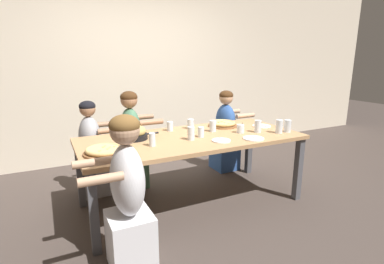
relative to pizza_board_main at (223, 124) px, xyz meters
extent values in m
plane|color=#423833|center=(-0.54, -0.27, -0.78)|extent=(18.00, 18.00, 0.00)
cube|color=beige|center=(-0.54, 1.63, 0.82)|extent=(10.00, 0.06, 3.20)
cube|color=tan|center=(-0.54, -0.27, -0.05)|extent=(2.30, 1.01, 0.04)
cube|color=#4C4C51|center=(-1.63, -0.71, -0.43)|extent=(0.07, 0.07, 0.71)
cube|color=#4C4C51|center=(0.55, -0.71, -0.43)|extent=(0.07, 0.07, 0.71)
cube|color=#4C4C51|center=(-1.63, 0.18, -0.43)|extent=(0.07, 0.07, 0.71)
cube|color=#4C4C51|center=(0.55, 0.18, -0.43)|extent=(0.07, 0.07, 0.71)
cylinder|color=brown|center=(0.00, 0.00, -0.02)|extent=(0.35, 0.35, 0.02)
torus|color=#DBB26B|center=(0.00, 0.00, 0.01)|extent=(0.31, 0.31, 0.04)
cylinder|color=#E5C675|center=(0.00, 0.00, 0.00)|extent=(0.26, 0.26, 0.03)
cylinder|color=#E5C166|center=(0.02, -0.10, 0.02)|extent=(0.02, 0.02, 0.01)
cylinder|color=#E5C166|center=(0.00, -0.04, 0.02)|extent=(0.02, 0.02, 0.01)
cylinder|color=#E5C166|center=(-0.05, 0.01, 0.02)|extent=(0.02, 0.02, 0.01)
cylinder|color=#E5C166|center=(0.00, 0.02, 0.02)|extent=(0.02, 0.02, 0.01)
cylinder|color=#E5C166|center=(0.01, 0.03, 0.02)|extent=(0.02, 0.02, 0.01)
cylinder|color=#E5C166|center=(-0.06, 0.00, 0.02)|extent=(0.02, 0.02, 0.01)
cylinder|color=brown|center=(-1.47, -0.45, -0.02)|extent=(0.36, 0.36, 0.02)
torus|color=#DBB26B|center=(-1.47, -0.45, 0.01)|extent=(0.32, 0.32, 0.03)
cylinder|color=#E5C675|center=(-1.47, -0.45, 0.00)|extent=(0.28, 0.28, 0.03)
cylinder|color=#E5C166|center=(-1.52, -0.50, 0.02)|extent=(0.02, 0.02, 0.01)
cylinder|color=#E5C166|center=(-1.45, -0.48, 0.02)|extent=(0.02, 0.02, 0.01)
cylinder|color=#E5C166|center=(-1.45, -0.38, 0.02)|extent=(0.02, 0.02, 0.01)
cylinder|color=#E5C166|center=(-1.42, -0.44, 0.02)|extent=(0.02, 0.02, 0.01)
cylinder|color=#E5C166|center=(-1.38, -0.43, 0.02)|extent=(0.02, 0.02, 0.01)
cylinder|color=#E5C166|center=(-1.44, -0.46, 0.02)|extent=(0.02, 0.02, 0.01)
cylinder|color=#E5C166|center=(-1.47, -0.41, 0.02)|extent=(0.02, 0.02, 0.01)
cylinder|color=black|center=(-1.11, -0.09, 0.00)|extent=(0.28, 0.28, 0.05)
cylinder|color=black|center=(-0.91, -0.09, 0.01)|extent=(0.12, 0.02, 0.02)
ellipsoid|color=tan|center=(-1.11, -0.09, 0.05)|extent=(0.24, 0.24, 0.13)
cylinder|color=white|center=(0.41, -0.21, -0.02)|extent=(0.22, 0.22, 0.01)
cube|color=#B7B7BC|center=(0.41, -0.21, -0.02)|extent=(0.02, 0.15, 0.01)
cylinder|color=white|center=(-0.02, -0.63, -0.02)|extent=(0.21, 0.21, 0.01)
cube|color=#B7B7BC|center=(-0.02, -0.63, -0.02)|extent=(0.08, 0.14, 0.01)
cylinder|color=white|center=(-0.36, -0.55, -0.02)|extent=(0.19, 0.19, 0.01)
cube|color=#B7B7BC|center=(-0.36, -0.55, -0.02)|extent=(0.05, 0.13, 0.01)
cylinder|color=silver|center=(0.00, -0.36, 0.02)|extent=(0.08, 0.08, 0.09)
cylinder|color=#1EA8DB|center=(0.00, -0.36, 0.00)|extent=(0.07, 0.07, 0.07)
cylinder|color=black|center=(0.02, -0.36, 0.03)|extent=(0.00, 0.01, 0.12)
cylinder|color=silver|center=(-0.24, -0.17, 0.03)|extent=(0.07, 0.07, 0.13)
cylinder|color=silver|center=(0.37, -0.55, 0.04)|extent=(0.07, 0.07, 0.15)
cylinder|color=black|center=(0.37, -0.55, 0.01)|extent=(0.07, 0.07, 0.08)
cylinder|color=silver|center=(-0.61, -0.37, 0.04)|extent=(0.07, 0.07, 0.14)
cylinder|color=silver|center=(-0.61, -0.37, 0.02)|extent=(0.06, 0.06, 0.10)
cylinder|color=silver|center=(-0.40, 0.06, 0.03)|extent=(0.08, 0.08, 0.11)
cylinder|color=black|center=(-0.40, 0.06, 0.01)|extent=(0.07, 0.07, 0.09)
cylinder|color=silver|center=(0.19, -0.42, 0.04)|extent=(0.08, 0.08, 0.14)
cylinder|color=silver|center=(-1.03, -0.41, 0.03)|extent=(0.06, 0.06, 0.13)
cylinder|color=silver|center=(-1.03, -0.41, 0.00)|extent=(0.05, 0.05, 0.07)
cylinder|color=silver|center=(-0.65, 0.07, 0.02)|extent=(0.07, 0.07, 0.11)
cylinder|color=silver|center=(0.49, -0.56, 0.04)|extent=(0.08, 0.08, 0.14)
cylinder|color=silver|center=(0.49, -0.56, 0.01)|extent=(0.07, 0.07, 0.09)
cylinder|color=silver|center=(-0.47, -0.33, 0.02)|extent=(0.07, 0.07, 0.11)
cylinder|color=silver|center=(-0.47, -0.33, 0.01)|extent=(0.06, 0.06, 0.07)
cube|color=#99999E|center=(-1.47, 0.46, -0.56)|extent=(0.32, 0.34, 0.44)
ellipsoid|color=#99999E|center=(-1.47, 0.46, -0.10)|extent=(0.24, 0.36, 0.48)
sphere|color=#9E7051|center=(-1.47, 0.46, 0.22)|extent=(0.17, 0.17, 0.17)
ellipsoid|color=black|center=(-1.47, 0.46, 0.25)|extent=(0.18, 0.18, 0.12)
cylinder|color=#9E7051|center=(-1.27, 0.63, -0.01)|extent=(0.28, 0.06, 0.06)
cylinder|color=#9E7051|center=(-1.27, 0.29, -0.01)|extent=(0.28, 0.06, 0.06)
cube|color=#477556|center=(-1.00, 0.46, -0.56)|extent=(0.32, 0.34, 0.44)
ellipsoid|color=#477556|center=(-1.00, 0.46, -0.07)|extent=(0.24, 0.36, 0.54)
sphere|color=#9E7051|center=(-1.00, 0.46, 0.29)|extent=(0.20, 0.20, 0.20)
ellipsoid|color=#422814|center=(-1.00, 0.46, 0.33)|extent=(0.20, 0.20, 0.14)
cylinder|color=#9E7051|center=(-0.80, 0.63, 0.04)|extent=(0.28, 0.06, 0.06)
cylinder|color=#9E7051|center=(-0.80, 0.29, 0.04)|extent=(0.28, 0.06, 0.06)
cube|color=#2D5193|center=(0.34, 0.46, -0.56)|extent=(0.32, 0.34, 0.44)
ellipsoid|color=#2D5193|center=(0.34, 0.46, -0.10)|extent=(0.24, 0.36, 0.49)
sphere|color=tan|center=(0.34, 0.46, 0.24)|extent=(0.19, 0.19, 0.19)
ellipsoid|color=#422814|center=(0.34, 0.46, 0.27)|extent=(0.19, 0.19, 0.13)
cylinder|color=tan|center=(0.54, 0.63, 0.00)|extent=(0.28, 0.06, 0.06)
cylinder|color=tan|center=(0.54, 0.29, 0.00)|extent=(0.28, 0.06, 0.06)
cube|color=silver|center=(-1.42, -0.99, -0.56)|extent=(0.32, 0.34, 0.44)
ellipsoid|color=silver|center=(-1.42, -0.99, -0.07)|extent=(0.24, 0.36, 0.54)
sphere|color=tan|center=(-1.42, -0.99, 0.29)|extent=(0.21, 0.21, 0.21)
ellipsoid|color=brown|center=(-1.42, -0.99, 0.33)|extent=(0.21, 0.21, 0.15)
cylinder|color=tan|center=(-1.62, -1.17, 0.04)|extent=(0.28, 0.06, 0.06)
cylinder|color=tan|center=(-1.62, -0.82, 0.04)|extent=(0.28, 0.06, 0.06)
camera|label=1|loc=(-1.89, -2.97, 0.78)|focal=28.00mm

